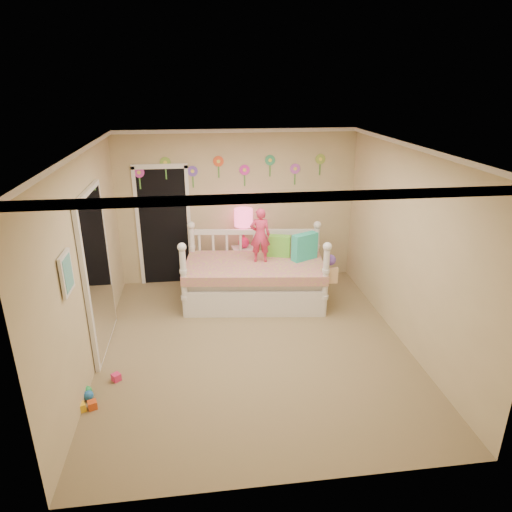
{
  "coord_description": "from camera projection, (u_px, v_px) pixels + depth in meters",
  "views": [
    {
      "loc": [
        -0.65,
        -5.17,
        3.31
      ],
      "look_at": [
        0.1,
        0.6,
        1.05
      ],
      "focal_mm": 31.72,
      "sensor_mm": 36.0,
      "label": 1
    }
  ],
  "objects": [
    {
      "name": "table_lamp",
      "position": [
        244.0,
        222.0,
        7.55
      ],
      "size": [
        0.31,
        0.31,
        0.68
      ],
      "color": "#F52060",
      "rests_on": "nightstand"
    },
    {
      "name": "floor",
      "position": [
        254.0,
        345.0,
        6.05
      ],
      "size": [
        4.0,
        4.5,
        0.01
      ],
      "primitive_type": "cube",
      "color": "#7F684C",
      "rests_on": "ground"
    },
    {
      "name": "toy_scatter",
      "position": [
        120.0,
        393.0,
        5.05
      ],
      "size": [
        1.12,
        1.47,
        0.11
      ],
      "primitive_type": null,
      "rotation": [
        0.0,
        0.0,
        -0.27
      ],
      "color": "#996666",
      "rests_on": "floor"
    },
    {
      "name": "wall_picture",
      "position": [
        66.0,
        273.0,
        4.42
      ],
      "size": [
        0.05,
        0.34,
        0.42
      ],
      "primitive_type": "cube",
      "color": "white",
      "rests_on": "left_wall"
    },
    {
      "name": "hanging_bag",
      "position": [
        330.0,
        270.0,
        6.61
      ],
      "size": [
        0.2,
        0.16,
        0.36
      ],
      "primitive_type": null,
      "color": "beige",
      "rests_on": "daybed"
    },
    {
      "name": "daybed",
      "position": [
        254.0,
        266.0,
        7.08
      ],
      "size": [
        2.32,
        1.43,
        1.19
      ],
      "primitive_type": null,
      "rotation": [
        0.0,
        0.0,
        -0.12
      ],
      "color": "white",
      "rests_on": "floor"
    },
    {
      "name": "pillow_lime",
      "position": [
        279.0,
        246.0,
        7.25
      ],
      "size": [
        0.39,
        0.23,
        0.35
      ],
      "primitive_type": "cube",
      "rotation": [
        0.0,
        0.0,
        -0.29
      ],
      "color": "#71DC43",
      "rests_on": "daybed"
    },
    {
      "name": "ceiling",
      "position": [
        254.0,
        148.0,
        5.11
      ],
      "size": [
        4.0,
        4.5,
        0.01
      ],
      "primitive_type": "cube",
      "color": "white",
      "rests_on": "floor"
    },
    {
      "name": "mirror_closet",
      "position": [
        98.0,
        272.0,
        5.71
      ],
      "size": [
        0.07,
        1.3,
        2.1
      ],
      "primitive_type": "cube",
      "color": "white",
      "rests_on": "left_wall"
    },
    {
      "name": "nightstand",
      "position": [
        244.0,
        265.0,
        7.83
      ],
      "size": [
        0.42,
        0.33,
        0.65
      ],
      "primitive_type": "cube",
      "rotation": [
        0.0,
        0.0,
        0.09
      ],
      "color": "white",
      "rests_on": "floor"
    },
    {
      "name": "crown_molding",
      "position": [
        254.0,
        151.0,
        5.12
      ],
      "size": [
        4.0,
        4.5,
        0.06
      ],
      "primitive_type": null,
      "color": "white",
      "rests_on": "ceiling"
    },
    {
      "name": "closet_doorway",
      "position": [
        164.0,
        226.0,
        7.59
      ],
      "size": [
        0.9,
        0.04,
        2.07
      ],
      "primitive_type": "cube",
      "color": "black",
      "rests_on": "back_wall"
    },
    {
      "name": "child",
      "position": [
        260.0,
        235.0,
        6.95
      ],
      "size": [
        0.34,
        0.24,
        0.86
      ],
      "primitive_type": "imported",
      "rotation": [
        0.0,
        0.0,
        3.03
      ],
      "color": "#DE325C",
      "rests_on": "daybed"
    },
    {
      "name": "left_wall",
      "position": [
        87.0,
        263.0,
        5.34
      ],
      "size": [
        0.01,
        4.5,
        2.6
      ],
      "primitive_type": "cube",
      "color": "tan",
      "rests_on": "floor"
    },
    {
      "name": "back_wall",
      "position": [
        238.0,
        208.0,
        7.66
      ],
      "size": [
        4.0,
        0.01,
        2.6
      ],
      "primitive_type": "cube",
      "color": "tan",
      "rests_on": "floor"
    },
    {
      "name": "pillow_turquoise",
      "position": [
        305.0,
        247.0,
        7.11
      ],
      "size": [
        0.44,
        0.32,
        0.42
      ],
      "primitive_type": "cube",
      "rotation": [
        0.0,
        0.0,
        0.47
      ],
      "color": "#2AD5B0",
      "rests_on": "daybed"
    },
    {
      "name": "flower_decals",
      "position": [
        232.0,
        170.0,
        7.41
      ],
      "size": [
        3.4,
        0.02,
        0.5
      ],
      "primitive_type": null,
      "color": "#B2668C",
      "rests_on": "back_wall"
    },
    {
      "name": "right_wall",
      "position": [
        408.0,
        248.0,
        5.82
      ],
      "size": [
        0.01,
        4.5,
        2.6
      ],
      "primitive_type": "cube",
      "color": "tan",
      "rests_on": "floor"
    }
  ]
}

